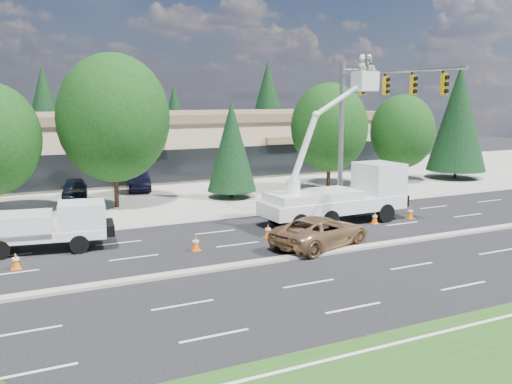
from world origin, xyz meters
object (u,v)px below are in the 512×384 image
bucket_truck (344,188)px  minivan (321,232)px  utility_pickup (52,231)px  signal_mast (363,112)px

bucket_truck → minivan: 5.74m
utility_pickup → minivan: 12.39m
signal_mast → minivan: bearing=-138.6°
utility_pickup → minivan: size_ratio=1.13×
bucket_truck → utility_pickup: bearing=174.4°
signal_mast → minivan: (-6.70, -5.91, -5.33)m
utility_pickup → bucket_truck: (15.37, -1.09, 1.05)m
bucket_truck → signal_mast: bearing=35.4°
bucket_truck → minivan: (-4.03, -3.91, -1.21)m
signal_mast → bucket_truck: bucket_truck is taller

